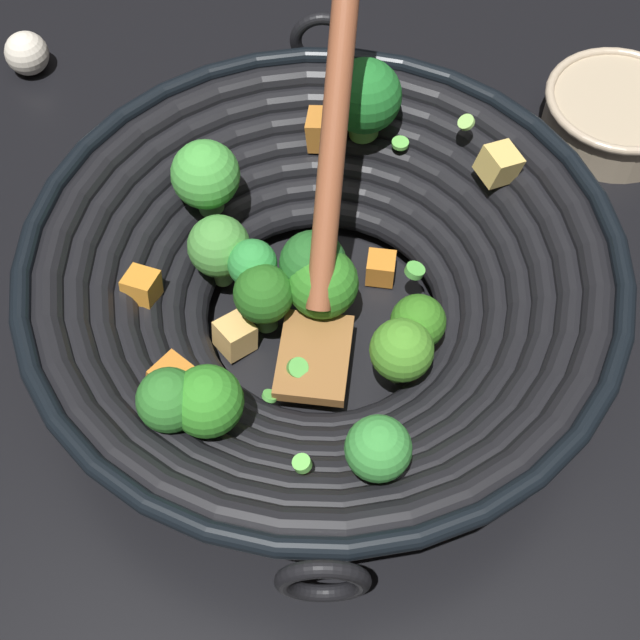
% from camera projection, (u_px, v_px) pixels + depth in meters
% --- Properties ---
extents(ground_plane, '(4.00, 4.00, 0.00)m').
position_uv_depth(ground_plane, '(322.00, 327.00, 0.69)').
color(ground_plane, black).
extents(wok, '(0.42, 0.42, 0.26)m').
position_uv_depth(wok, '(321.00, 280.00, 0.64)').
color(wok, black).
rests_on(wok, ground).
extents(prep_bowl, '(0.13, 0.13, 0.04)m').
position_uv_depth(prep_bowl, '(616.00, 113.00, 0.78)').
color(prep_bowl, tan).
rests_on(prep_bowl, ground).
extents(garlic_bulb, '(0.04, 0.04, 0.04)m').
position_uv_depth(garlic_bulb, '(27.00, 53.00, 0.83)').
color(garlic_bulb, silver).
rests_on(garlic_bulb, ground).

